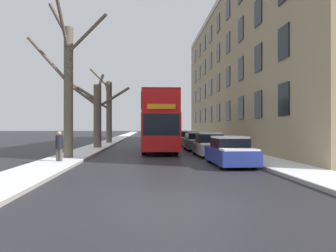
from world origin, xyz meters
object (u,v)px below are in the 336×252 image
at_px(parked_car_0, 230,152).
at_px(parked_car_3, 188,139).
at_px(bare_tree_left_0, 68,84).
at_px(parked_car_2, 197,142).
at_px(pedestrian_left_sidewalk, 59,146).
at_px(bare_tree_left_2, 108,109).
at_px(parked_car_1, 209,145).
at_px(double_decker_bus, 158,120).
at_px(bare_tree_left_1, 97,112).
at_px(parked_car_4, 181,137).

height_order(parked_car_0, parked_car_3, parked_car_3).
bearing_deg(bare_tree_left_0, parked_car_3, 57.69).
bearing_deg(parked_car_2, pedestrian_left_sidewalk, -131.46).
bearing_deg(bare_tree_left_2, pedestrian_left_sidewalk, -90.33).
height_order(bare_tree_left_2, parked_car_0, bare_tree_left_2).
relative_size(bare_tree_left_0, parked_car_3, 2.25).
distance_m(bare_tree_left_2, parked_car_0, 23.38).
bearing_deg(parked_car_1, double_decker_bus, 126.78).
relative_size(double_decker_bus, parked_car_2, 2.43).
relative_size(bare_tree_left_0, bare_tree_left_1, 1.32).
relative_size(bare_tree_left_1, parked_car_3, 1.71).
xyz_separation_m(parked_car_0, pedestrian_left_sidewalk, (-8.63, 1.13, 0.26)).
bearing_deg(parked_car_3, parked_car_4, 90.00).
bearing_deg(parked_car_1, parked_car_4, 90.00).
height_order(bare_tree_left_0, double_decker_bus, bare_tree_left_0).
bearing_deg(parked_car_1, parked_car_2, 90.00).
relative_size(double_decker_bus, parked_car_0, 2.36).
bearing_deg(parked_car_0, double_decker_bus, 108.44).
relative_size(bare_tree_left_1, double_decker_bus, 0.65).
bearing_deg(double_decker_bus, bare_tree_left_1, 148.95).
distance_m(parked_car_0, parked_car_1, 5.36).
height_order(double_decker_bus, parked_car_0, double_decker_bus).
height_order(double_decker_bus, parked_car_4, double_decker_bus).
distance_m(bare_tree_left_2, parked_car_4, 9.21).
bearing_deg(parked_car_0, parked_car_1, 90.00).
height_order(bare_tree_left_0, pedestrian_left_sidewalk, bare_tree_left_0).
bearing_deg(parked_car_0, bare_tree_left_0, 160.16).
bearing_deg(bare_tree_left_0, double_decker_bus, 50.16).
bearing_deg(parked_car_0, bare_tree_left_2, 111.58).
bearing_deg(bare_tree_left_1, pedestrian_left_sidewalk, -90.88).
relative_size(bare_tree_left_2, parked_car_3, 2.20).
height_order(parked_car_2, parked_car_3, parked_car_3).
bearing_deg(pedestrian_left_sidewalk, parked_car_4, -94.58).
bearing_deg(parked_car_1, pedestrian_left_sidewalk, -153.94).
height_order(bare_tree_left_2, parked_car_3, bare_tree_left_2).
bearing_deg(bare_tree_left_2, bare_tree_left_0, -90.50).
distance_m(bare_tree_left_2, pedestrian_left_sidewalk, 20.61).
bearing_deg(parked_car_0, parked_car_4, 90.00).
height_order(parked_car_2, pedestrian_left_sidewalk, pedestrian_left_sidewalk).
relative_size(bare_tree_left_1, parked_car_4, 1.66).
height_order(bare_tree_left_0, bare_tree_left_2, bare_tree_left_0).
xyz_separation_m(bare_tree_left_2, parked_car_4, (8.51, 1.26, -3.27)).
bearing_deg(parked_car_4, parked_car_0, -90.00).
height_order(bare_tree_left_2, parked_car_1, bare_tree_left_2).
relative_size(bare_tree_left_0, parked_car_4, 2.19).
bearing_deg(parked_car_2, bare_tree_left_1, 167.28).
height_order(bare_tree_left_1, double_decker_bus, bare_tree_left_1).
distance_m(bare_tree_left_0, bare_tree_left_2, 18.40).
xyz_separation_m(double_decker_bus, parked_car_2, (3.22, 1.24, -1.82)).
height_order(double_decker_bus, parked_car_1, double_decker_bus).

